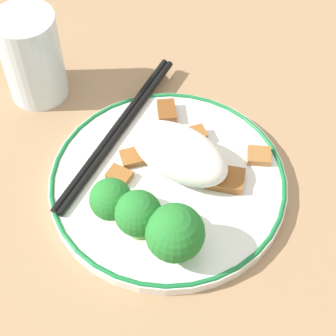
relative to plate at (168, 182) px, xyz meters
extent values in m
plane|color=#9E7A56|center=(0.00, 0.00, -0.01)|extent=(3.00, 3.00, 0.00)
cylinder|color=white|center=(0.00, 0.00, 0.00)|extent=(0.26, 0.26, 0.01)
torus|color=#197238|center=(0.00, 0.00, 0.00)|extent=(0.25, 0.25, 0.00)
ellipsoid|color=white|center=(0.00, 0.02, 0.03)|extent=(0.11, 0.06, 0.05)
cylinder|color=#72AD4C|center=(-0.02, -0.07, 0.01)|extent=(0.01, 0.01, 0.01)
sphere|color=#267A2D|center=(-0.02, -0.07, 0.04)|extent=(0.04, 0.04, 0.04)
cylinder|color=#72AD4C|center=(0.01, -0.07, 0.01)|extent=(0.02, 0.02, 0.02)
sphere|color=#267A2D|center=(0.01, -0.07, 0.04)|extent=(0.05, 0.05, 0.05)
cylinder|color=#72AD4C|center=(0.05, -0.07, 0.01)|extent=(0.02, 0.02, 0.01)
sphere|color=#267A2D|center=(0.05, -0.07, 0.04)|extent=(0.06, 0.06, 0.06)
cube|color=brown|center=(0.05, 0.03, 0.01)|extent=(0.05, 0.04, 0.01)
cube|color=#995B28|center=(-0.04, 0.01, 0.01)|extent=(0.04, 0.04, 0.01)
cube|color=#995B28|center=(-0.04, -0.03, 0.01)|extent=(0.03, 0.02, 0.01)
cube|color=#9E6633|center=(0.07, 0.08, 0.01)|extent=(0.03, 0.03, 0.01)
cube|color=#995B28|center=(-0.01, 0.06, 0.01)|extent=(0.04, 0.04, 0.01)
cube|color=brown|center=(-0.05, 0.07, 0.01)|extent=(0.04, 0.04, 0.01)
cylinder|color=black|center=(-0.09, 0.02, 0.01)|extent=(0.04, 0.25, 0.01)
cylinder|color=black|center=(-0.08, 0.02, 0.01)|extent=(0.04, 0.25, 0.01)
cylinder|color=silver|center=(-0.21, 0.03, 0.05)|extent=(0.07, 0.07, 0.11)
camera|label=1|loc=(0.20, -0.29, 0.50)|focal=60.00mm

